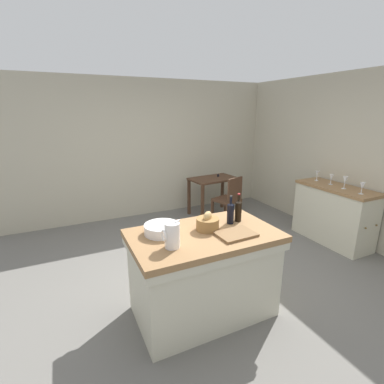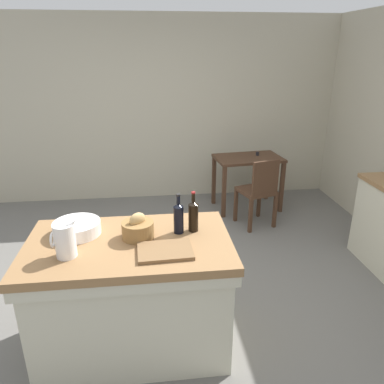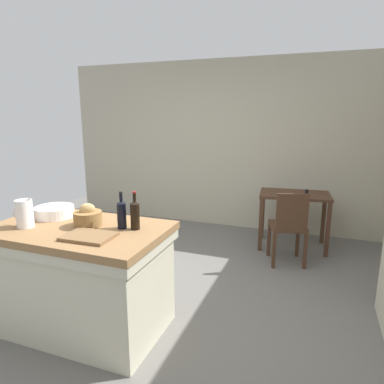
# 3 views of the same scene
# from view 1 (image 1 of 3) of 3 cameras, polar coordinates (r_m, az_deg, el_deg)

# --- Properties ---
(ground_plane) EXTENTS (6.76, 6.76, 0.00)m
(ground_plane) POSITION_cam_1_polar(r_m,az_deg,el_deg) (3.73, 3.37, -16.68)
(ground_plane) COLOR #66635E
(wall_back) EXTENTS (5.32, 0.12, 2.60)m
(wall_back) POSITION_cam_1_polar(r_m,az_deg,el_deg) (5.60, -9.38, 8.53)
(wall_back) COLOR #B2AA93
(wall_back) RESTS_ON ground
(wall_right) EXTENTS (0.12, 5.20, 2.60)m
(wall_right) POSITION_cam_1_polar(r_m,az_deg,el_deg) (5.01, 30.92, 5.59)
(wall_right) COLOR #B2AA93
(wall_right) RESTS_ON ground
(island_table) EXTENTS (1.42, 0.85, 0.89)m
(island_table) POSITION_cam_1_polar(r_m,az_deg,el_deg) (2.93, 2.35, -15.57)
(island_table) COLOR olive
(island_table) RESTS_ON ground
(side_cabinet) EXTENTS (0.52, 1.22, 0.90)m
(side_cabinet) POSITION_cam_1_polar(r_m,az_deg,el_deg) (4.97, 26.66, -4.02)
(side_cabinet) COLOR olive
(side_cabinet) RESTS_ON ground
(writing_desk) EXTENTS (0.95, 0.65, 0.80)m
(writing_desk) POSITION_cam_1_polar(r_m,az_deg,el_deg) (5.58, 4.34, 1.62)
(writing_desk) COLOR #472D1E
(writing_desk) RESTS_ON ground
(wooden_chair) EXTENTS (0.50, 0.50, 0.90)m
(wooden_chair) POSITION_cam_1_polar(r_m,az_deg,el_deg) (5.11, 7.52, -1.40)
(wooden_chair) COLOR #472D1E
(wooden_chair) RESTS_ON ground
(pitcher) EXTENTS (0.17, 0.13, 0.27)m
(pitcher) POSITION_cam_1_polar(r_m,az_deg,el_deg) (2.42, -4.06, -8.65)
(pitcher) COLOR white
(pitcher) RESTS_ON island_table
(wash_bowl) EXTENTS (0.34, 0.34, 0.09)m
(wash_bowl) POSITION_cam_1_polar(r_m,az_deg,el_deg) (2.71, -6.12, -7.43)
(wash_bowl) COLOR white
(wash_bowl) RESTS_ON island_table
(bread_basket) EXTENTS (0.22, 0.22, 0.19)m
(bread_basket) POSITION_cam_1_polar(r_m,az_deg,el_deg) (2.78, 3.16, -6.29)
(bread_basket) COLOR olive
(bread_basket) RESTS_ON island_table
(cutting_board) EXTENTS (0.37, 0.27, 0.02)m
(cutting_board) POSITION_cam_1_polar(r_m,az_deg,el_deg) (2.71, 8.82, -8.40)
(cutting_board) COLOR brown
(cutting_board) RESTS_ON island_table
(wine_bottle_dark) EXTENTS (0.07, 0.07, 0.30)m
(wine_bottle_dark) POSITION_cam_1_polar(r_m,az_deg,el_deg) (3.00, 9.33, -3.62)
(wine_bottle_dark) COLOR black
(wine_bottle_dark) RESTS_ON island_table
(wine_bottle_amber) EXTENTS (0.07, 0.07, 0.30)m
(wine_bottle_amber) POSITION_cam_1_polar(r_m,az_deg,el_deg) (2.93, 7.78, -4.10)
(wine_bottle_amber) COLOR black
(wine_bottle_amber) RESTS_ON island_table
(wine_glass_far_left) EXTENTS (0.07, 0.07, 0.16)m
(wine_glass_far_left) POSITION_cam_1_polar(r_m,az_deg,el_deg) (4.54, 31.17, 1.02)
(wine_glass_far_left) COLOR white
(wine_glass_far_left) RESTS_ON side_cabinet
(wine_glass_left) EXTENTS (0.07, 0.07, 0.19)m
(wine_glass_left) POSITION_cam_1_polar(r_m,az_deg,el_deg) (4.73, 28.52, 2.09)
(wine_glass_left) COLOR white
(wine_glass_left) RESTS_ON side_cabinet
(wine_glass_middle) EXTENTS (0.07, 0.07, 0.16)m
(wine_glass_middle) POSITION_cam_1_polar(r_m,az_deg,el_deg) (4.91, 26.33, 2.65)
(wine_glass_middle) COLOR white
(wine_glass_middle) RESTS_ON side_cabinet
(wine_glass_right) EXTENTS (0.07, 0.07, 0.16)m
(wine_glass_right) POSITION_cam_1_polar(r_m,az_deg,el_deg) (5.10, 23.99, 3.34)
(wine_glass_right) COLOR white
(wine_glass_right) RESTS_ON side_cabinet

